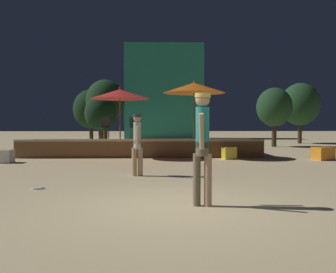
{
  "coord_description": "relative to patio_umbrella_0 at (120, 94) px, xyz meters",
  "views": [
    {
      "loc": [
        -0.37,
        -6.18,
        1.39
      ],
      "look_at": [
        0.0,
        6.26,
        0.95
      ],
      "focal_mm": 40.0,
      "sensor_mm": 36.0,
      "label": 1
    }
  ],
  "objects": [
    {
      "name": "cube_seat_3",
      "position": [
        -3.9,
        -1.71,
        -2.32
      ],
      "size": [
        0.56,
        0.56,
        0.46
      ],
      "rotation": [
        0.0,
        0.0,
        0.01
      ],
      "color": "white",
      "rests_on": "ground"
    },
    {
      "name": "background_tree_4",
      "position": [
        -3.31,
        12.37,
        -0.12
      ],
      "size": [
        2.57,
        2.57,
        3.85
      ],
      "color": "#3D2B1C",
      "rests_on": "ground"
    },
    {
      "name": "background_tree_3",
      "position": [
        8.42,
        6.98,
        -0.22
      ],
      "size": [
        2.09,
        2.09,
        3.5
      ],
      "color": "#3D2B1C",
      "rests_on": "ground"
    },
    {
      "name": "patio_umbrella_1",
      "position": [
        2.96,
        0.05,
        0.26
      ],
      "size": [
        2.49,
        2.49,
        3.1
      ],
      "color": "brown",
      "rests_on": "ground"
    },
    {
      "name": "background_tree_2",
      "position": [
        -1.85,
        7.26,
        -0.57
      ],
      "size": [
        1.91,
        1.91,
        3.05
      ],
      "color": "#3D2B1C",
      "rests_on": "ground"
    },
    {
      "name": "frisbee_disc",
      "position": [
        -1.05,
        -7.01,
        -2.53
      ],
      "size": [
        0.25,
        0.25,
        0.03
      ],
      "color": "white",
      "rests_on": "ground"
    },
    {
      "name": "background_tree_0",
      "position": [
        -1.95,
        9.96,
        0.32
      ],
      "size": [
        2.55,
        2.55,
        4.28
      ],
      "color": "#3D2B1C",
      "rests_on": "ground"
    },
    {
      "name": "distant_building",
      "position": [
        2.11,
        19.49,
        1.69
      ],
      "size": [
        7.05,
        3.07,
        8.48
      ],
      "color": "teal",
      "rests_on": "ground"
    },
    {
      "name": "cube_seat_0",
      "position": [
        7.76,
        -1.03,
        -2.3
      ],
      "size": [
        0.76,
        0.76,
        0.49
      ],
      "rotation": [
        0.0,
        0.0,
        0.24
      ],
      "color": "orange",
      "rests_on": "ground"
    },
    {
      "name": "ground_plane",
      "position": [
        1.84,
        -8.8,
        -2.55
      ],
      "size": [
        120.0,
        120.0,
        0.0
      ],
      "primitive_type": "plane",
      "color": "#D1B784"
    },
    {
      "name": "bistro_chair_1",
      "position": [
        0.47,
        1.25,
        -1.25
      ],
      "size": [
        0.42,
        0.42,
        0.9
      ],
      "rotation": [
        0.0,
        0.0,
        0.22
      ],
      "color": "#1E4C47",
      "rests_on": "wooden_deck"
    },
    {
      "name": "person_1",
      "position": [
        2.23,
        -8.76,
        -1.44
      ],
      "size": [
        0.31,
        0.55,
        1.9
      ],
      "rotation": [
        0.0,
        0.0,
        6.07
      ],
      "color": "#72664C",
      "rests_on": "ground"
    },
    {
      "name": "bistro_chair_0",
      "position": [
        -0.75,
        1.12,
        -1.25
      ],
      "size": [
        0.41,
        0.41,
        0.9
      ],
      "rotation": [
        0.0,
        0.0,
        0.18
      ],
      "color": "#2D3338",
      "rests_on": "wooden_deck"
    },
    {
      "name": "patio_umbrella_0",
      "position": [
        0.0,
        0.0,
        0.0
      ],
      "size": [
        2.37,
        2.37,
        2.82
      ],
      "color": "brown",
      "rests_on": "ground"
    },
    {
      "name": "wooden_deck",
      "position": [
        0.8,
        1.19,
        -2.21
      ],
      "size": [
        9.98,
        2.56,
        0.75
      ],
      "color": "brown",
      "rests_on": "ground"
    },
    {
      "name": "person_0",
      "position": [
        0.95,
        -5.13,
        -1.65
      ],
      "size": [
        0.29,
        0.51,
        1.63
      ],
      "rotation": [
        0.0,
        0.0,
        3.27
      ],
      "color": "tan",
      "rests_on": "ground"
    },
    {
      "name": "background_tree_1",
      "position": [
        11.34,
        10.56,
        0.15
      ],
      "size": [
        2.65,
        2.65,
        4.17
      ],
      "color": "#3D2B1C",
      "rests_on": "ground"
    },
    {
      "name": "cube_seat_1",
      "position": [
        4.27,
        -0.59,
        -2.31
      ],
      "size": [
        0.54,
        0.54,
        0.48
      ],
      "rotation": [
        0.0,
        0.0,
        0.17
      ],
      "color": "yellow",
      "rests_on": "ground"
    }
  ]
}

